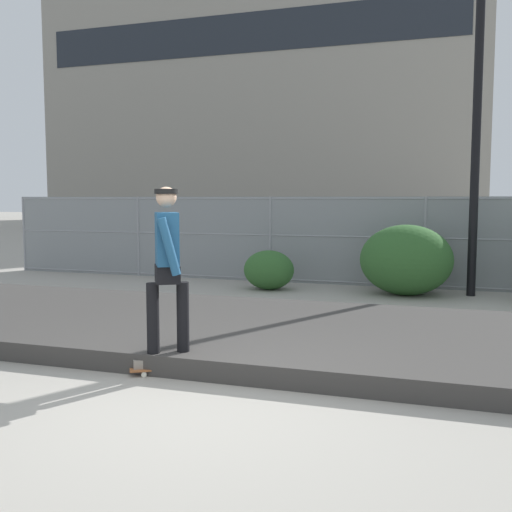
% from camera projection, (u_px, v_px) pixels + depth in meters
% --- Properties ---
extents(ground_plane, '(120.00, 120.00, 0.00)m').
position_uv_depth(ground_plane, '(190.00, 405.00, 5.26)').
color(ground_plane, '#9E998E').
extents(gravel_berm, '(16.05, 3.71, 0.22)m').
position_uv_depth(gravel_berm, '(272.00, 333.00, 7.61)').
color(gravel_berm, '#3D3A38').
rests_on(gravel_berm, ground_plane).
extents(skateboard, '(0.79, 0.59, 0.07)m').
position_uv_depth(skateboard, '(169.00, 368.00, 6.22)').
color(skateboard, '#9E5B33').
rests_on(skateboard, ground_plane).
extents(skater, '(0.67, 0.62, 1.86)m').
position_uv_depth(skater, '(167.00, 264.00, 6.12)').
color(skater, gray).
rests_on(skater, skateboard).
extents(chain_fence, '(16.24, 0.06, 1.85)m').
position_uv_depth(chain_fence, '(344.00, 241.00, 12.46)').
color(chain_fence, gray).
rests_on(chain_fence, ground_plane).
extents(street_lamp, '(0.44, 0.44, 7.11)m').
position_uv_depth(street_lamp, '(479.00, 54.00, 10.74)').
color(street_lamp, black).
rests_on(street_lamp, ground_plane).
extents(parked_car_near, '(4.50, 2.15, 1.66)m').
position_uv_depth(parked_car_near, '(178.00, 231.00, 17.64)').
color(parked_car_near, '#474C54').
rests_on(parked_car_near, ground_plane).
extents(parked_car_mid, '(4.40, 1.95, 1.66)m').
position_uv_depth(parked_car_mid, '(418.00, 236.00, 15.52)').
color(parked_car_mid, black).
rests_on(parked_car_mid, ground_plane).
extents(library_building, '(30.23, 16.00, 19.81)m').
position_uv_depth(library_building, '(276.00, 92.00, 45.76)').
color(library_building, gray).
rests_on(library_building, ground_plane).
extents(shrub_left, '(1.02, 0.83, 0.79)m').
position_uv_depth(shrub_left, '(269.00, 270.00, 11.89)').
color(shrub_left, '#2D5B28').
rests_on(shrub_left, ground_plane).
extents(shrub_center, '(1.72, 1.41, 1.33)m').
position_uv_depth(shrub_center, '(406.00, 260.00, 11.18)').
color(shrub_center, '#2D5B28').
rests_on(shrub_center, ground_plane).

